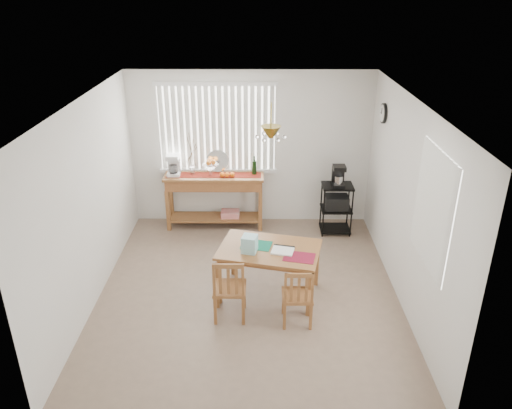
{
  "coord_description": "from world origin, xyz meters",
  "views": [
    {
      "loc": [
        0.14,
        -5.71,
        3.88
      ],
      "look_at": [
        0.1,
        0.55,
        1.05
      ],
      "focal_mm": 35.0,
      "sensor_mm": 36.0,
      "label": 1
    }
  ],
  "objects_px": {
    "cart_items": "(338,176)",
    "chair_right": "(298,296)",
    "dining_table": "(269,254)",
    "chair_left": "(230,289)",
    "sideboard": "(215,188)",
    "wire_cart": "(336,204)"
  },
  "relations": [
    {
      "from": "dining_table",
      "to": "chair_left",
      "type": "height_order",
      "value": "chair_left"
    },
    {
      "from": "cart_items",
      "to": "chair_left",
      "type": "bearing_deg",
      "value": -124.64
    },
    {
      "from": "dining_table",
      "to": "chair_left",
      "type": "xyz_separation_m",
      "value": [
        -0.49,
        -0.54,
        -0.19
      ]
    },
    {
      "from": "wire_cart",
      "to": "dining_table",
      "type": "bearing_deg",
      "value": -122.12
    },
    {
      "from": "dining_table",
      "to": "chair_left",
      "type": "relative_size",
      "value": 1.67
    },
    {
      "from": "sideboard",
      "to": "chair_left",
      "type": "xyz_separation_m",
      "value": [
        0.38,
        -2.58,
        -0.27
      ]
    },
    {
      "from": "wire_cart",
      "to": "chair_left",
      "type": "distance_m",
      "value": 2.87
    },
    {
      "from": "chair_right",
      "to": "wire_cart",
      "type": "bearing_deg",
      "value": 71.82
    },
    {
      "from": "sideboard",
      "to": "chair_right",
      "type": "relative_size",
      "value": 2.06
    },
    {
      "from": "dining_table",
      "to": "chair_right",
      "type": "xyz_separation_m",
      "value": [
        0.33,
        -0.64,
        -0.22
      ]
    },
    {
      "from": "sideboard",
      "to": "dining_table",
      "type": "distance_m",
      "value": 2.22
    },
    {
      "from": "sideboard",
      "to": "cart_items",
      "type": "height_order",
      "value": "cart_items"
    },
    {
      "from": "dining_table",
      "to": "chair_right",
      "type": "height_order",
      "value": "chair_right"
    },
    {
      "from": "cart_items",
      "to": "chair_left",
      "type": "height_order",
      "value": "cart_items"
    },
    {
      "from": "chair_left",
      "to": "sideboard",
      "type": "bearing_deg",
      "value": 98.37
    },
    {
      "from": "wire_cart",
      "to": "chair_left",
      "type": "bearing_deg",
      "value": -124.74
    },
    {
      "from": "chair_left",
      "to": "chair_right",
      "type": "relative_size",
      "value": 1.08
    },
    {
      "from": "cart_items",
      "to": "chair_right",
      "type": "relative_size",
      "value": 0.44
    },
    {
      "from": "cart_items",
      "to": "chair_right",
      "type": "height_order",
      "value": "cart_items"
    },
    {
      "from": "sideboard",
      "to": "chair_right",
      "type": "distance_m",
      "value": 2.96
    },
    {
      "from": "sideboard",
      "to": "dining_table",
      "type": "relative_size",
      "value": 1.14
    },
    {
      "from": "wire_cart",
      "to": "dining_table",
      "type": "height_order",
      "value": "wire_cart"
    }
  ]
}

